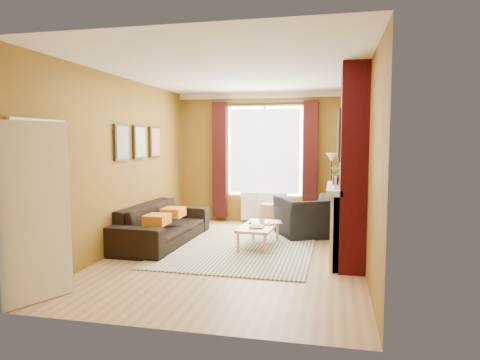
# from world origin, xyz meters

# --- Properties ---
(ground) EXTENTS (5.50, 5.50, 0.00)m
(ground) POSITION_xyz_m (0.00, 0.00, 0.00)
(ground) COLOR #987145
(ground) RESTS_ON ground
(room_walls) EXTENTS (3.82, 5.54, 2.83)m
(room_walls) POSITION_xyz_m (0.64, 0.27, 1.39)
(room_walls) COLOR brown
(room_walls) RESTS_ON ground
(striped_rug) EXTENTS (2.41, 3.32, 0.02)m
(striped_rug) POSITION_xyz_m (-0.04, 0.54, 0.01)
(striped_rug) COLOR #374F98
(striped_rug) RESTS_ON ground
(sofa) EXTENTS (0.99, 2.37, 0.68)m
(sofa) POSITION_xyz_m (-1.42, 0.48, 0.34)
(sofa) COLOR black
(sofa) RESTS_ON ground
(armchair) EXTENTS (1.47, 1.41, 0.74)m
(armchair) POSITION_xyz_m (1.05, 1.55, 0.37)
(armchair) COLOR black
(armchair) RESTS_ON ground
(coffee_table) EXTENTS (0.62, 1.13, 0.37)m
(coffee_table) POSITION_xyz_m (0.25, 0.57, 0.33)
(coffee_table) COLOR #DAB07D
(coffee_table) RESTS_ON ground
(wicker_stool) EXTENTS (0.49, 0.49, 0.46)m
(wicker_stool) POSITION_xyz_m (0.14, 2.40, 0.23)
(wicker_stool) COLOR #A57947
(wicker_stool) RESTS_ON ground
(floor_lamp) EXTENTS (0.28, 0.28, 1.53)m
(floor_lamp) POSITION_xyz_m (1.42, 2.30, 1.21)
(floor_lamp) COLOR black
(floor_lamp) RESTS_ON ground
(book_a) EXTENTS (0.23, 0.31, 0.03)m
(book_a) POSITION_xyz_m (0.14, 0.39, 0.38)
(book_a) COLOR #999999
(book_a) RESTS_ON coffee_table
(book_b) EXTENTS (0.36, 0.36, 0.02)m
(book_b) POSITION_xyz_m (0.38, 0.80, 0.38)
(book_b) COLOR #999999
(book_b) RESTS_ON coffee_table
(mug) EXTENTS (0.11, 0.11, 0.10)m
(mug) POSITION_xyz_m (0.30, 0.57, 0.42)
(mug) COLOR #999999
(mug) RESTS_ON coffee_table
(tv_remote) EXTENTS (0.06, 0.15, 0.02)m
(tv_remote) POSITION_xyz_m (0.08, 0.71, 0.38)
(tv_remote) COLOR #28272A
(tv_remote) RESTS_ON coffee_table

